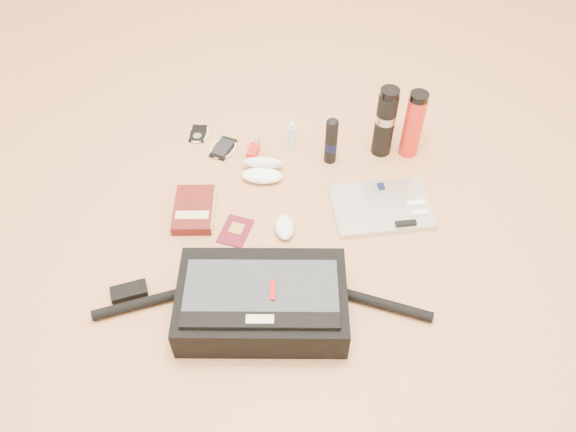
% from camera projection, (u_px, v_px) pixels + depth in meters
% --- Properties ---
extents(ground, '(4.00, 4.00, 0.00)m').
position_uv_depth(ground, '(293.00, 245.00, 1.77)').
color(ground, '#BF804F').
rests_on(ground, ground).
extents(messenger_bag, '(0.96, 0.34, 0.13)m').
position_uv_depth(messenger_bag, '(261.00, 301.00, 1.56)').
color(messenger_bag, black).
rests_on(messenger_bag, ground).
extents(laptop, '(0.36, 0.29, 0.03)m').
position_uv_depth(laptop, '(381.00, 207.00, 1.86)').
color(laptop, silver).
rests_on(laptop, ground).
extents(book, '(0.15, 0.21, 0.04)m').
position_uv_depth(book, '(194.00, 210.00, 1.84)').
color(book, '#4E130F').
rests_on(book, ground).
extents(passport, '(0.11, 0.14, 0.01)m').
position_uv_depth(passport, '(236.00, 231.00, 1.80)').
color(passport, '#540E1D').
rests_on(passport, ground).
extents(mouse, '(0.08, 0.11, 0.03)m').
position_uv_depth(mouse, '(284.00, 227.00, 1.79)').
color(mouse, silver).
rests_on(mouse, ground).
extents(sunglasses_case, '(0.15, 0.13, 0.08)m').
position_uv_depth(sunglasses_case, '(263.00, 169.00, 1.95)').
color(sunglasses_case, white).
rests_on(sunglasses_case, ground).
extents(ipod, '(0.09, 0.10, 0.01)m').
position_uv_depth(ipod, '(198.00, 134.00, 2.11)').
color(ipod, black).
rests_on(ipod, ground).
extents(phone, '(0.11, 0.13, 0.01)m').
position_uv_depth(phone, '(223.00, 148.00, 2.05)').
color(phone, black).
rests_on(phone, ground).
extents(inhaler, '(0.04, 0.12, 0.03)m').
position_uv_depth(inhaler, '(253.00, 151.00, 2.03)').
color(inhaler, '#A52113').
rests_on(inhaler, ground).
extents(spray_bottle, '(0.03, 0.03, 0.12)m').
position_uv_depth(spray_bottle, '(292.00, 136.00, 2.03)').
color(spray_bottle, '#B3DDED').
rests_on(spray_bottle, ground).
extents(aerosol_can, '(0.05, 0.05, 0.19)m').
position_uv_depth(aerosol_can, '(331.00, 141.00, 1.95)').
color(aerosol_can, black).
rests_on(aerosol_can, ground).
extents(thermos_black, '(0.07, 0.07, 0.27)m').
position_uv_depth(thermos_black, '(385.00, 122.00, 1.95)').
color(thermos_black, black).
rests_on(thermos_black, ground).
extents(thermos_red, '(0.09, 0.09, 0.26)m').
position_uv_depth(thermos_red, '(413.00, 125.00, 1.95)').
color(thermos_red, red).
rests_on(thermos_red, ground).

